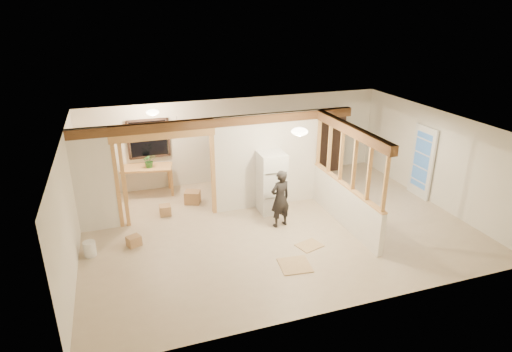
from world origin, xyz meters
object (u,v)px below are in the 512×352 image
object	(u,v)px
work_table	(148,181)
refrigerator	(271,182)
woman	(280,199)
bookshelf	(329,143)
shop_vac	(93,206)

from	to	relation	value
work_table	refrigerator	bearing A→B (deg)	-22.92
refrigerator	work_table	xyz separation A→B (m)	(-2.92, 2.04, -0.37)
refrigerator	woman	distance (m)	0.85
refrigerator	bookshelf	bearing A→B (deg)	38.31
bookshelf	shop_vac	bearing A→B (deg)	-170.76
woman	work_table	xyz separation A→B (m)	(-2.83, 2.88, -0.29)
work_table	bookshelf	xyz separation A→B (m)	(5.71, 0.17, 0.49)
woman	work_table	world-z (taller)	woman
woman	bookshelf	world-z (taller)	bookshelf
shop_vac	woman	bearing A→B (deg)	-23.64
woman	shop_vac	distance (m)	4.70
woman	shop_vac	size ratio (longest dim) A/B	2.30
bookshelf	refrigerator	bearing A→B (deg)	-141.69
work_table	bookshelf	distance (m)	5.74
refrigerator	bookshelf	xyz separation A→B (m)	(2.79, 2.20, 0.12)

